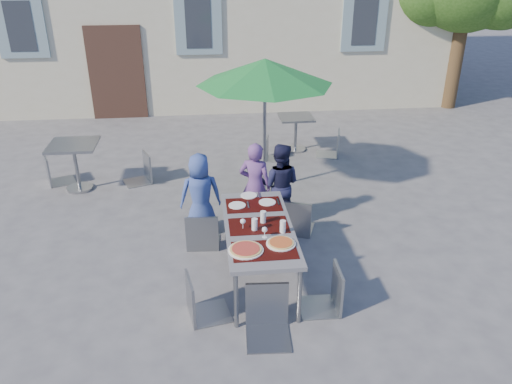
{
  "coord_description": "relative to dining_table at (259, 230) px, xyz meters",
  "views": [
    {
      "loc": [
        -0.01,
        -4.82,
        3.65
      ],
      "look_at": [
        0.66,
        1.21,
        0.77
      ],
      "focal_mm": 35.0,
      "sensor_mm": 36.0,
      "label": 1
    }
  ],
  "objects": [
    {
      "name": "place_settings",
      "position": [
        -0.02,
        0.65,
        0.06
      ],
      "size": [
        0.66,
        0.49,
        0.01
      ],
      "color": "white",
      "rests_on": "dining_table"
    },
    {
      "name": "pizza_near_left",
      "position": [
        -0.2,
        -0.54,
        0.07
      ],
      "size": [
        0.39,
        0.39,
        0.03
      ],
      "color": "white",
      "rests_on": "dining_table"
    },
    {
      "name": "chair_4",
      "position": [
        0.72,
        -0.65,
        -0.12
      ],
      "size": [
        0.45,
        0.44,
        0.98
      ],
      "color": "gray",
      "rests_on": "ground"
    },
    {
      "name": "chair_1",
      "position": [
        -0.03,
        1.07,
        -0.09
      ],
      "size": [
        0.58,
        0.58,
        1.02
      ],
      "color": "gray",
      "rests_on": "ground"
    },
    {
      "name": "patio_umbrella",
      "position": [
        0.4,
        2.62,
        1.29
      ],
      "size": [
        2.18,
        2.18,
        2.22
      ],
      "color": "#9C9FA4",
      "rests_on": "ground"
    },
    {
      "name": "child_0",
      "position": [
        -0.68,
        1.24,
        -0.09
      ],
      "size": [
        0.62,
        0.44,
        1.21
      ],
      "primitive_type": "imported",
      "rotation": [
        0.0,
        0.0,
        3.23
      ],
      "color": "#344A90",
      "rests_on": "ground"
    },
    {
      "name": "bg_chair_l_0",
      "position": [
        -3.24,
        3.27,
        -0.13
      ],
      "size": [
        0.56,
        0.56,
        0.96
      ],
      "color": "gray",
      "rests_on": "ground"
    },
    {
      "name": "bg_chair_r_1",
      "position": [
        1.97,
        4.05,
        -0.12
      ],
      "size": [
        0.53,
        0.53,
        0.98
      ],
      "color": "#939B9F",
      "rests_on": "ground"
    },
    {
      "name": "cafe_table_0",
      "position": [
        -2.76,
        2.95,
        -0.1
      ],
      "size": [
        0.78,
        0.78,
        0.83
      ],
      "color": "#9C9FA4",
      "rests_on": "ground"
    },
    {
      "name": "pizza_near_right",
      "position": [
        0.2,
        -0.45,
        0.07
      ],
      "size": [
        0.33,
        0.33,
        0.03
      ],
      "color": "white",
      "rests_on": "dining_table"
    },
    {
      "name": "chair_5",
      "position": [
        -0.02,
        -0.98,
        -0.08
      ],
      "size": [
        0.49,
        0.49,
        1.04
      ],
      "color": "gray",
      "rests_on": "ground"
    },
    {
      "name": "glassware",
      "position": [
        0.05,
        -0.09,
        0.13
      ],
      "size": [
        0.52,
        0.41,
        0.15
      ],
      "color": "silver",
      "rests_on": "dining_table"
    },
    {
      "name": "child_1",
      "position": [
        0.11,
        1.35,
        -0.05
      ],
      "size": [
        0.56,
        0.46,
        1.3
      ],
      "primitive_type": "imported",
      "rotation": [
        0.0,
        0.0,
        2.77
      ],
      "color": "#623C7B",
      "rests_on": "ground"
    },
    {
      "name": "chair_0",
      "position": [
        -0.67,
        0.82,
        -0.11
      ],
      "size": [
        0.47,
        0.47,
        1.0
      ],
      "color": "gray",
      "rests_on": "ground"
    },
    {
      "name": "bg_chair_l_1",
      "position": [
        0.72,
        3.99,
        -0.2
      ],
      "size": [
        0.46,
        0.46,
        0.86
      ],
      "color": "gray",
      "rests_on": "ground"
    },
    {
      "name": "ground",
      "position": [
        -0.59,
        -0.31,
        -0.7
      ],
      "size": [
        90.0,
        90.0,
        0.0
      ],
      "primitive_type": "plane",
      "color": "#4E4D50",
      "rests_on": "ground"
    },
    {
      "name": "dining_table",
      "position": [
        0.0,
        0.0,
        0.0
      ],
      "size": [
        0.8,
        1.85,
        0.76
      ],
      "color": "#4A4B4F",
      "rests_on": "ground"
    },
    {
      "name": "cafe_table_1",
      "position": [
        1.28,
        4.44,
        -0.21
      ],
      "size": [
        0.67,
        0.67,
        0.72
      ],
      "color": "#9C9FA4",
      "rests_on": "ground"
    },
    {
      "name": "child_2",
      "position": [
        0.47,
        1.39,
        -0.07
      ],
      "size": [
        0.69,
        0.52,
        1.26
      ],
      "primitive_type": "imported",
      "rotation": [
        0.0,
        0.0,
        2.84
      ],
      "color": "#1A1B39",
      "rests_on": "ground"
    },
    {
      "name": "chair_3",
      "position": [
        -0.72,
        -0.65,
        -0.12
      ],
      "size": [
        0.51,
        0.51,
        0.98
      ],
      "color": "gray",
      "rests_on": "ground"
    },
    {
      "name": "chair_2",
      "position": [
        0.67,
        1.06,
        -0.09
      ],
      "size": [
        0.59,
        0.59,
        1.02
      ],
      "color": "gray",
      "rests_on": "ground"
    },
    {
      "name": "bg_chair_r_0",
      "position": [
        -1.71,
        3.17,
        -0.12
      ],
      "size": [
        0.56,
        0.56,
        0.98
      ],
      "color": "#8F949A",
      "rests_on": "ground"
    }
  ]
}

